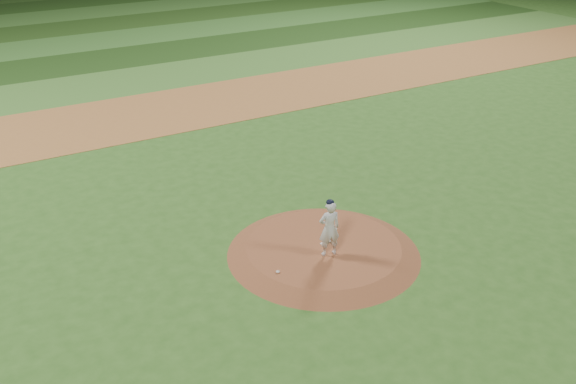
{
  "coord_description": "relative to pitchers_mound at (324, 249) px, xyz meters",
  "views": [
    {
      "loc": [
        -8.78,
        -12.97,
        9.66
      ],
      "look_at": [
        0.0,
        2.0,
        1.1
      ],
      "focal_mm": 40.0,
      "sensor_mm": 36.0,
      "label": 1
    }
  ],
  "objects": [
    {
      "name": "ground",
      "position": [
        0.0,
        0.0,
        -0.12
      ],
      "size": [
        120.0,
        120.0,
        0.0
      ],
      "primitive_type": "plane",
      "color": "#30601F",
      "rests_on": "ground"
    },
    {
      "name": "infield_dirt_band",
      "position": [
        0.0,
        14.0,
        -0.12
      ],
      "size": [
        70.0,
        6.0,
        0.02
      ],
      "primitive_type": "cube",
      "color": "#9F6531",
      "rests_on": "ground"
    },
    {
      "name": "outfield_stripe_0",
      "position": [
        0.0,
        19.5,
        -0.12
      ],
      "size": [
        70.0,
        5.0,
        0.02
      ],
      "primitive_type": "cube",
      "color": "#3E752A",
      "rests_on": "ground"
    },
    {
      "name": "outfield_stripe_1",
      "position": [
        0.0,
        24.5,
        -0.12
      ],
      "size": [
        70.0,
        5.0,
        0.02
      ],
      "primitive_type": "cube",
      "color": "#1E4215",
      "rests_on": "ground"
    },
    {
      "name": "outfield_stripe_2",
      "position": [
        0.0,
        29.5,
        -0.12
      ],
      "size": [
        70.0,
        5.0,
        0.02
      ],
      "primitive_type": "cube",
      "color": "#377129",
      "rests_on": "ground"
    },
    {
      "name": "outfield_stripe_3",
      "position": [
        0.0,
        34.5,
        -0.12
      ],
      "size": [
        70.0,
        5.0,
        0.02
      ],
      "primitive_type": "cube",
      "color": "#244917",
      "rests_on": "ground"
    },
    {
      "name": "outfield_stripe_4",
      "position": [
        0.0,
        39.5,
        -0.12
      ],
      "size": [
        70.0,
        5.0,
        0.02
      ],
      "primitive_type": "cube",
      "color": "#3A7229",
      "rests_on": "ground"
    },
    {
      "name": "outfield_stripe_5",
      "position": [
        0.0,
        44.5,
        -0.12
      ],
      "size": [
        70.0,
        5.0,
        0.02
      ],
      "primitive_type": "cube",
      "color": "#244C18",
      "rests_on": "ground"
    },
    {
      "name": "pitchers_mound",
      "position": [
        0.0,
        0.0,
        0.0
      ],
      "size": [
        5.5,
        5.5,
        0.25
      ],
      "primitive_type": "cone",
      "color": "brown",
      "rests_on": "ground"
    },
    {
      "name": "pitching_rubber",
      "position": [
        0.22,
        0.12,
        0.14
      ],
      "size": [
        0.53,
        0.24,
        0.03
      ],
      "primitive_type": "cube",
      "rotation": [
        0.0,
        0.0,
        0.23
      ],
      "color": "white",
      "rests_on": "pitchers_mound"
    },
    {
      "name": "rosin_bag",
      "position": [
        -1.8,
        -0.54,
        0.15
      ],
      "size": [
        0.11,
        0.11,
        0.06
      ],
      "primitive_type": "ellipsoid",
      "color": "silver",
      "rests_on": "pitchers_mound"
    },
    {
      "name": "pitcher_on_mound",
      "position": [
        -0.14,
        -0.45,
        0.96
      ],
      "size": [
        0.67,
        0.51,
        1.7
      ],
      "color": "silver",
      "rests_on": "pitchers_mound"
    }
  ]
}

